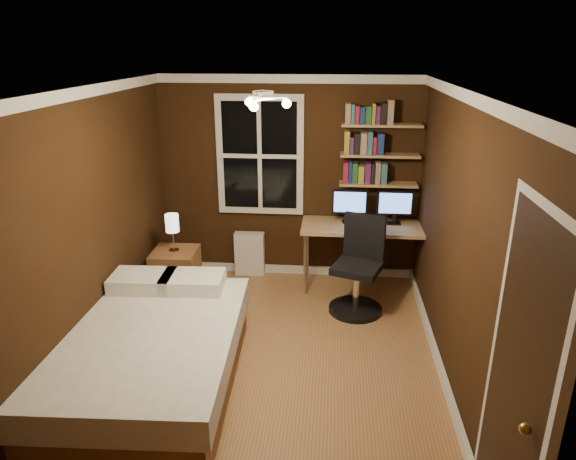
# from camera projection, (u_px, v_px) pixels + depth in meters

# --- Properties ---
(floor) EXTENTS (4.20, 4.20, 0.00)m
(floor) POSITION_uv_depth(u_px,v_px,m) (269.00, 365.00, 4.79)
(floor) COLOR brown
(floor) RESTS_ON ground
(wall_back) EXTENTS (3.20, 0.04, 2.50)m
(wall_back) POSITION_uv_depth(u_px,v_px,m) (289.00, 180.00, 6.33)
(wall_back) COLOR black
(wall_back) RESTS_ON ground
(wall_left) EXTENTS (0.04, 4.20, 2.50)m
(wall_left) POSITION_uv_depth(u_px,v_px,m) (86.00, 235.00, 4.50)
(wall_left) COLOR black
(wall_left) RESTS_ON ground
(wall_right) EXTENTS (0.04, 4.20, 2.50)m
(wall_right) POSITION_uv_depth(u_px,v_px,m) (459.00, 247.00, 4.23)
(wall_right) COLOR black
(wall_right) RESTS_ON ground
(ceiling) EXTENTS (3.20, 4.20, 0.02)m
(ceiling) POSITION_uv_depth(u_px,v_px,m) (265.00, 89.00, 3.94)
(ceiling) COLOR white
(ceiling) RESTS_ON wall_back
(window) EXTENTS (1.06, 0.06, 1.46)m
(window) POSITION_uv_depth(u_px,v_px,m) (260.00, 156.00, 6.22)
(window) COLOR silver
(window) RESTS_ON wall_back
(door) EXTENTS (0.03, 0.82, 2.05)m
(door) POSITION_uv_depth(u_px,v_px,m) (515.00, 388.00, 2.86)
(door) COLOR black
(door) RESTS_ON ground
(door_knob) EXTENTS (0.06, 0.06, 0.06)m
(door_knob) POSITION_uv_depth(u_px,v_px,m) (525.00, 429.00, 2.59)
(door_knob) COLOR #BB8D34
(door_knob) RESTS_ON door
(ceiling_fixture) EXTENTS (0.44, 0.44, 0.18)m
(ceiling_fixture) POSITION_uv_depth(u_px,v_px,m) (263.00, 104.00, 3.88)
(ceiling_fixture) COLOR beige
(ceiling_fixture) RESTS_ON ceiling
(bookshelf_lower) EXTENTS (0.92, 0.22, 0.03)m
(bookshelf_lower) POSITION_uv_depth(u_px,v_px,m) (378.00, 184.00, 6.13)
(bookshelf_lower) COLOR #A77C51
(bookshelf_lower) RESTS_ON wall_back
(books_row_lower) EXTENTS (0.48, 0.16, 0.23)m
(books_row_lower) POSITION_uv_depth(u_px,v_px,m) (379.00, 173.00, 6.08)
(books_row_lower) COLOR maroon
(books_row_lower) RESTS_ON bookshelf_lower
(bookshelf_middle) EXTENTS (0.92, 0.22, 0.03)m
(bookshelf_middle) POSITION_uv_depth(u_px,v_px,m) (380.00, 155.00, 6.01)
(bookshelf_middle) COLOR #A77C51
(bookshelf_middle) RESTS_ON wall_back
(books_row_middle) EXTENTS (0.42, 0.16, 0.23)m
(books_row_middle) POSITION_uv_depth(u_px,v_px,m) (380.00, 144.00, 5.96)
(books_row_middle) COLOR navy
(books_row_middle) RESTS_ON bookshelf_middle
(bookshelf_upper) EXTENTS (0.92, 0.22, 0.03)m
(bookshelf_upper) POSITION_uv_depth(u_px,v_px,m) (382.00, 125.00, 5.89)
(bookshelf_upper) COLOR #A77C51
(bookshelf_upper) RESTS_ON wall_back
(books_row_upper) EXTENTS (0.54, 0.16, 0.23)m
(books_row_upper) POSITION_uv_depth(u_px,v_px,m) (382.00, 114.00, 5.84)
(books_row_upper) COLOR #255730
(books_row_upper) RESTS_ON bookshelf_upper
(bed) EXTENTS (1.62, 2.18, 0.72)m
(bed) POSITION_uv_depth(u_px,v_px,m) (147.00, 356.00, 4.39)
(bed) COLOR brown
(bed) RESTS_ON ground
(nightstand) EXTENTS (0.51, 0.51, 0.62)m
(nightstand) POSITION_uv_depth(u_px,v_px,m) (176.00, 276.00, 5.92)
(nightstand) COLOR brown
(nightstand) RESTS_ON ground
(bedside_lamp) EXTENTS (0.15, 0.15, 0.44)m
(bedside_lamp) POSITION_uv_depth(u_px,v_px,m) (173.00, 233.00, 5.74)
(bedside_lamp) COLOR white
(bedside_lamp) RESTS_ON nightstand
(radiator) EXTENTS (0.38, 0.13, 0.57)m
(radiator) POSITION_uv_depth(u_px,v_px,m) (250.00, 254.00, 6.60)
(radiator) COLOR silver
(radiator) RESTS_ON ground
(desk) EXTENTS (1.68, 0.63, 0.80)m
(desk) POSITION_uv_depth(u_px,v_px,m) (372.00, 230.00, 6.10)
(desk) COLOR #A77C51
(desk) RESTS_ON ground
(monitor_left) EXTENTS (0.42, 0.12, 0.41)m
(monitor_left) POSITION_uv_depth(u_px,v_px,m) (350.00, 206.00, 6.12)
(monitor_left) COLOR black
(monitor_left) RESTS_ON desk
(monitor_right) EXTENTS (0.42, 0.12, 0.41)m
(monitor_right) POSITION_uv_depth(u_px,v_px,m) (395.00, 208.00, 6.07)
(monitor_right) COLOR black
(monitor_right) RESTS_ON desk
(desk_lamp) EXTENTS (0.14, 0.32, 0.44)m
(desk_lamp) POSITION_uv_depth(u_px,v_px,m) (437.00, 214.00, 5.79)
(desk_lamp) COLOR silver
(desk_lamp) RESTS_ON desk
(office_chair) EXTENTS (0.62, 0.62, 1.08)m
(office_chair) POSITION_uv_depth(u_px,v_px,m) (358.00, 275.00, 5.67)
(office_chair) COLOR black
(office_chair) RESTS_ON ground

